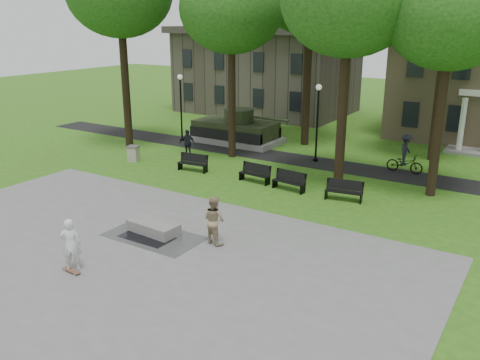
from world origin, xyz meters
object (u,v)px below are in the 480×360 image
(friend_watching, at_px, (214,220))
(trash_bin, at_px, (133,153))
(concrete_block, at_px, (154,227))
(park_bench_0, at_px, (193,162))
(cyclist, at_px, (405,157))
(skateboarder, at_px, (71,245))

(friend_watching, distance_m, trash_bin, 13.37)
(friend_watching, xyz_separation_m, trash_bin, (-11.20, 7.29, -0.50))
(concrete_block, distance_m, trash_bin, 11.52)
(trash_bin, bearing_deg, park_bench_0, 3.60)
(park_bench_0, bearing_deg, concrete_block, -69.58)
(concrete_block, xyz_separation_m, park_bench_0, (-4.06, 8.05, 0.28))
(park_bench_0, xyz_separation_m, trash_bin, (-4.44, -0.28, -0.04))
(friend_watching, distance_m, cyclist, 14.23)
(concrete_block, height_order, friend_watching, friend_watching)
(skateboarder, xyz_separation_m, friend_watching, (2.90, 4.47, 0.01))
(park_bench_0, bearing_deg, skateboarder, -78.51)
(friend_watching, bearing_deg, skateboarder, 68.62)
(skateboarder, height_order, friend_watching, friend_watching)
(skateboarder, bearing_deg, trash_bin, -92.90)
(skateboarder, bearing_deg, concrete_block, -130.89)
(skateboarder, relative_size, friend_watching, 0.99)
(concrete_block, relative_size, trash_bin, 2.29)
(trash_bin, bearing_deg, concrete_block, -42.45)
(friend_watching, bearing_deg, cyclist, -93.31)
(skateboarder, relative_size, park_bench_0, 1.04)
(concrete_block, relative_size, cyclist, 0.98)
(cyclist, relative_size, trash_bin, 2.34)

